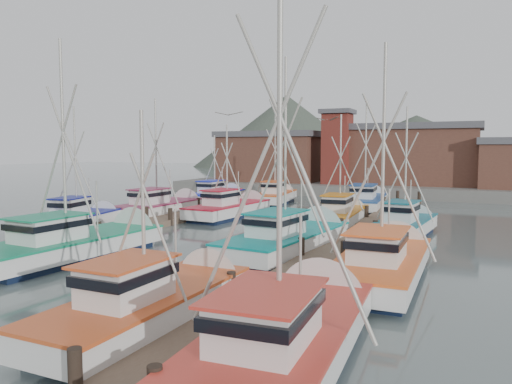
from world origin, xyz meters
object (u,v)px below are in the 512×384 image
at_px(boat_1, 159,302).
at_px(boat_12, 277,196).
at_px(lookout_tower, 337,146).
at_px(boat_4, 80,243).
at_px(boat_8, 232,208).

distance_m(boat_1, boat_12, 33.61).
bearing_deg(lookout_tower, boat_4, -93.32).
xyz_separation_m(lookout_tower, boat_4, (-2.22, -38.26, -4.86)).
distance_m(boat_8, boat_12, 10.44).
height_order(lookout_tower, boat_4, boat_4).
bearing_deg(boat_8, boat_12, 96.88).
bearing_deg(boat_4, boat_12, 94.43).
xyz_separation_m(lookout_tower, boat_8, (-2.07, -22.49, -4.87)).
relative_size(boat_1, boat_8, 0.93).
bearing_deg(boat_12, boat_4, -96.64).
distance_m(boat_4, boat_8, 15.77).
bearing_deg(boat_1, boat_4, 146.49).
relative_size(boat_1, boat_4, 0.76).
relative_size(boat_1, boat_12, 0.90).
xyz_separation_m(boat_4, boat_12, (-0.39, 26.20, -0.01)).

